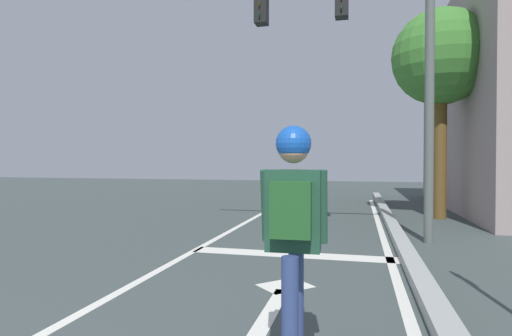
{
  "coord_description": "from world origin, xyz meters",
  "views": [
    {
      "loc": [
        2.76,
        0.21,
        1.46
      ],
      "look_at": [
        1.47,
        5.43,
        1.37
      ],
      "focal_mm": 29.07,
      "sensor_mm": 36.0,
      "label": 1
    }
  ],
  "objects": [
    {
      "name": "lane_line_center",
      "position": [
        0.18,
        6.0,
        0.0
      ],
      "size": [
        0.12,
        20.0,
        0.01
      ],
      "primitive_type": "cube",
      "color": "silver",
      "rests_on": "ground"
    },
    {
      "name": "lane_line_curbside",
      "position": [
        3.22,
        6.0,
        0.0
      ],
      "size": [
        0.12,
        20.0,
        0.01
      ],
      "primitive_type": "cube",
      "color": "silver",
      "rests_on": "ground"
    },
    {
      "name": "stop_bar",
      "position": [
        1.78,
        6.56,
        0.0
      ],
      "size": [
        3.18,
        0.4,
        0.01
      ],
      "primitive_type": "cube",
      "color": "silver",
      "rests_on": "ground"
    },
    {
      "name": "lane_arrow_stem",
      "position": [
        1.94,
        4.11,
        0.0
      ],
      "size": [
        0.16,
        1.4,
        0.01
      ],
      "primitive_type": "cube",
      "color": "silver",
      "rests_on": "ground"
    },
    {
      "name": "lane_arrow_head",
      "position": [
        1.94,
        4.96,
        0.0
      ],
      "size": [
        0.71,
        0.71,
        0.01
      ],
      "primitive_type": "cube",
      "rotation": [
        0.0,
        0.0,
        0.79
      ],
      "color": "silver",
      "rests_on": "ground"
    },
    {
      "name": "curb_strip",
      "position": [
        3.47,
        6.0,
        0.07
      ],
      "size": [
        0.24,
        24.0,
        0.14
      ],
      "primitive_type": "cube",
      "color": "#9A9F9A",
      "rests_on": "ground"
    },
    {
      "name": "skater",
      "position": [
        2.33,
        2.95,
        1.1
      ],
      "size": [
        0.45,
        0.61,
        1.62
      ],
      "color": "navy",
      "rests_on": "skateboard"
    },
    {
      "name": "traffic_signal_mast",
      "position": [
        2.74,
        8.06,
        3.64
      ],
      "size": [
        4.65,
        0.34,
        5.1
      ],
      "color": "#575E5A",
      "rests_on": "ground"
    },
    {
      "name": "roadside_tree",
      "position": [
        4.75,
        11.4,
        4.0
      ],
      "size": [
        2.38,
        2.38,
        5.24
      ],
      "color": "brown",
      "rests_on": "ground"
    }
  ]
}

